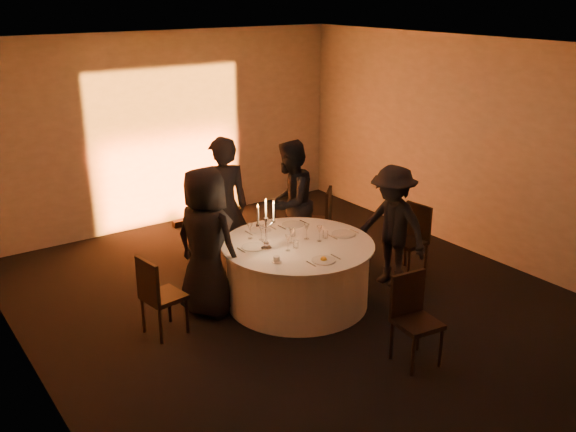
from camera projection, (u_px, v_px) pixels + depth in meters
floor at (297, 302)px, 7.76m from camera, size 7.00×7.00×0.00m
ceiling at (299, 47)px, 6.75m from camera, size 7.00×7.00×0.00m
wall_back at (167, 130)px, 9.96m from camera, size 7.00×0.00×7.00m
wall_left at (22, 240)px, 5.64m from camera, size 0.00×7.00×7.00m
wall_right at (474, 148)px, 8.87m from camera, size 0.00×7.00×7.00m
uplighter_fixture at (180, 223)px, 10.21m from camera, size 0.25×0.12×0.10m
banquet_table at (298, 273)px, 7.63m from camera, size 1.80×1.80×0.77m
chair_left at (157, 293)px, 6.86m from camera, size 0.46×0.46×0.91m
chair_back_left at (205, 233)px, 8.59m from camera, size 0.45×0.46×0.86m
chair_back_right at (321, 217)px, 9.07m from camera, size 0.58×0.58×0.94m
chair_right at (412, 235)px, 8.42m from camera, size 0.44×0.44×0.93m
chair_front at (413, 313)px, 6.41m from camera, size 0.45×0.45×0.93m
guest_left at (206, 242)px, 7.23m from camera, size 0.84×1.01×1.76m
guest_back_left at (223, 208)px, 8.20m from camera, size 0.77×0.61×1.87m
guest_back_right at (290, 202)px, 8.66m from camera, size 1.04×0.98×1.71m
guest_right at (392, 226)px, 8.00m from camera, size 0.75×1.10×1.56m
plate_left at (254, 247)px, 7.38m from camera, size 0.35×0.28×0.01m
plate_back_left at (261, 230)px, 7.88m from camera, size 0.36×0.26×0.01m
plate_back_right at (293, 225)px, 8.07m from camera, size 0.35×0.27×0.01m
plate_right at (344, 234)px, 7.76m from camera, size 0.36×0.29×0.01m
plate_front at (324, 259)px, 7.01m from camera, size 0.36×0.26×0.08m
coffee_cup at (277, 259)px, 6.98m from camera, size 0.11×0.11×0.07m
candelabra at (266, 232)px, 7.26m from camera, size 0.26×0.12×0.62m
wine_glass_a at (291, 232)px, 7.46m from camera, size 0.07×0.07×0.19m
wine_glass_b at (288, 239)px, 7.24m from camera, size 0.07×0.07×0.19m
wine_glass_c at (319, 230)px, 7.51m from camera, size 0.07×0.07×0.19m
wine_glass_d at (307, 228)px, 7.58m from camera, size 0.07×0.07×0.19m
wine_glass_e at (250, 228)px, 7.59m from camera, size 0.07×0.07×0.19m
wine_glass_f at (261, 229)px, 7.55m from camera, size 0.07×0.07×0.19m
tumbler_a at (293, 233)px, 7.70m from camera, size 0.07×0.07×0.09m
tumbler_b at (296, 244)px, 7.35m from camera, size 0.07×0.07×0.09m
tumbler_c at (325, 235)px, 7.64m from camera, size 0.07×0.07×0.09m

